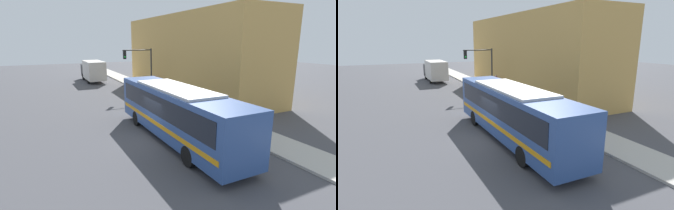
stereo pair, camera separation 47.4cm
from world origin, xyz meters
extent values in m
plane|color=#47474C|center=(0.00, 0.00, 0.00)|extent=(120.00, 120.00, 0.00)
cube|color=#B7B2A8|center=(5.78, 20.00, 0.07)|extent=(2.57, 70.00, 0.13)
cube|color=tan|center=(10.07, 13.02, 4.30)|extent=(6.00, 24.04, 8.61)
cube|color=#2D4C8C|center=(0.93, -0.56, 1.78)|extent=(2.51, 11.98, 2.68)
cube|color=black|center=(0.93, -0.56, 2.26)|extent=(2.55, 11.03, 1.12)
cube|color=orange|center=(0.93, -0.56, 1.19)|extent=(2.55, 11.50, 0.24)
cube|color=silver|center=(0.93, -0.56, 3.17)|extent=(2.29, 6.60, 0.16)
cylinder|color=black|center=(1.99, 3.16, 0.52)|extent=(0.29, 1.03, 1.03)
cylinder|color=black|center=(-0.17, 3.15, 0.52)|extent=(0.29, 1.03, 1.03)
cylinder|color=black|center=(2.03, -3.84, 0.52)|extent=(0.29, 1.03, 1.03)
cylinder|color=black|center=(-0.13, -3.85, 0.52)|extent=(0.29, 1.03, 1.03)
cube|color=silver|center=(1.21, 24.81, 1.73)|extent=(2.33, 5.55, 2.57)
cube|color=#262628|center=(1.21, 28.67, 1.36)|extent=(2.21, 2.16, 1.81)
cylinder|color=black|center=(0.20, 28.28, 0.45)|extent=(0.25, 0.90, 0.90)
cylinder|color=black|center=(0.20, 23.77, 0.45)|extent=(0.25, 0.90, 0.90)
cylinder|color=red|center=(5.10, 5.51, 0.38)|extent=(0.23, 0.23, 0.50)
sphere|color=red|center=(5.10, 5.51, 0.70)|extent=(0.22, 0.22, 0.22)
cylinder|color=red|center=(5.10, 5.38, 0.41)|extent=(0.10, 0.14, 0.10)
cylinder|color=#2D2D2D|center=(5.25, 13.24, 2.58)|extent=(0.16, 0.16, 4.88)
cylinder|color=#2D2D2D|center=(3.65, 13.24, 4.87)|extent=(3.20, 0.11, 0.11)
cube|color=black|center=(2.25, 13.24, 4.42)|extent=(0.30, 0.24, 0.90)
sphere|color=#19D83F|center=(2.25, 13.10, 4.19)|extent=(0.18, 0.18, 0.18)
cylinder|color=#2D2D2D|center=(5.10, 7.63, 0.62)|extent=(0.06, 0.06, 0.96)
cylinder|color=#4C4C51|center=(5.10, 7.63, 1.21)|extent=(0.14, 0.14, 0.22)
cylinder|color=#47382D|center=(6.37, 14.74, 0.56)|extent=(0.28, 0.28, 0.85)
cylinder|color=#B22D33|center=(6.37, 14.74, 1.33)|extent=(0.34, 0.34, 0.70)
sphere|color=tan|center=(6.37, 14.74, 1.80)|extent=(0.23, 0.23, 0.23)
cylinder|color=slate|center=(6.04, 7.60, 0.53)|extent=(0.28, 0.28, 0.79)
cylinder|color=#2659A5|center=(6.04, 7.60, 1.25)|extent=(0.34, 0.34, 0.66)
sphere|color=tan|center=(6.04, 7.60, 1.69)|extent=(0.21, 0.21, 0.21)
camera|label=1|loc=(-6.11, -13.66, 5.82)|focal=28.00mm
camera|label=2|loc=(-5.68, -13.86, 5.82)|focal=28.00mm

